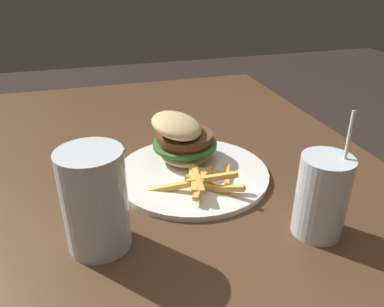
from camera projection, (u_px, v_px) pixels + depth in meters
The scene contains 5 objects.
dining_table at pixel (72, 287), 0.62m from camera, with size 1.46×1.24×0.73m.
meal_plate_near at pixel (187, 154), 0.72m from camera, with size 0.29×0.29×0.11m.
beer_glass at pixel (95, 203), 0.51m from camera, with size 0.09×0.09×0.15m.
juice_glass at pixel (321, 198), 0.53m from camera, with size 0.07×0.07×0.19m.
spoon at pixel (104, 173), 0.70m from camera, with size 0.14×0.08×0.01m.
Camera 1 is at (-0.48, -0.06, 1.09)m, focal length 35.00 mm.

